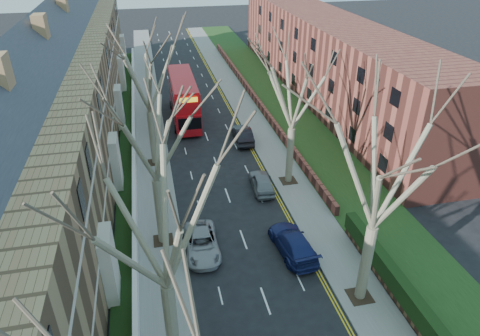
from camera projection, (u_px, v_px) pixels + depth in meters
pavement_left at (148, 119)px, 50.34m from camera, size 3.00×102.00×0.12m
pavement_right at (247, 111)px, 52.60m from camera, size 3.00×102.00×0.12m
terrace_left at (61, 105)px, 39.40m from camera, size 9.70×78.00×13.60m
flats_right at (326, 57)px, 55.73m from camera, size 13.97×54.00×10.00m
front_wall_left at (134, 146)px, 42.95m from camera, size 0.30×78.00×1.00m
grass_verge_right at (282, 108)px, 53.40m from camera, size 6.00×102.00×0.06m
tree_left_mid at (159, 212)px, 17.67m from camera, size 10.50×10.50×14.71m
tree_left_far at (150, 124)px, 26.32m from camera, size 10.15×10.15×14.22m
tree_left_dist at (145, 65)px, 36.37m from camera, size 10.50×10.50×14.71m
tree_right_mid at (385, 161)px, 21.52m from camera, size 10.50×10.50×14.71m
tree_right_far at (295, 81)px, 33.57m from camera, size 10.15×10.15×14.22m
double_decker_bus at (184, 99)px, 49.45m from camera, size 3.09×11.84×4.91m
car_left_far at (202, 243)px, 29.65m from camera, size 2.44×5.02×1.38m
car_right_near at (293, 243)px, 29.56m from camera, size 2.56×5.44×1.54m
car_right_mid at (262, 182)px, 36.66m from camera, size 2.02×4.41×1.46m
car_right_far at (242, 134)px, 44.93m from camera, size 1.88×4.92×1.60m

